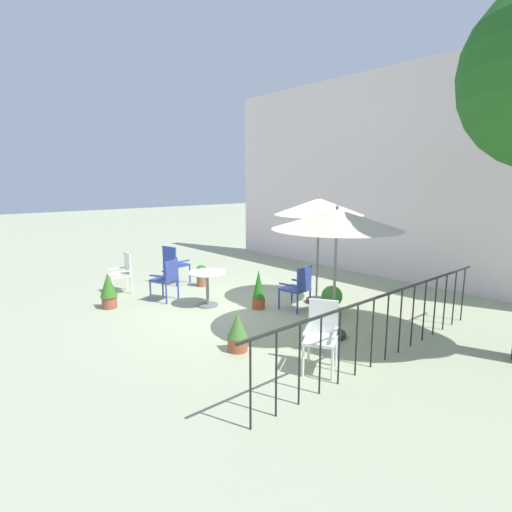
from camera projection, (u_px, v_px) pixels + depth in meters
name	position (u px, v px, depth m)	size (l,w,h in m)	color
ground_plane	(245.00, 308.00, 8.36)	(60.00, 60.00, 0.00)	#9EA786
villa_facade	(379.00, 176.00, 10.87)	(10.79, 0.30, 5.39)	silver
terrace_railing	(388.00, 315.00, 5.85)	(0.03, 5.54, 1.01)	black
patio_umbrella_0	(319.00, 208.00, 8.39)	(1.83, 1.83, 2.28)	#2D2D2D
patio_umbrella_1	(337.00, 221.00, 6.47)	(2.09, 2.09, 2.20)	#2D2D2D
cafe_table_0	(207.00, 282.00, 8.44)	(0.78, 0.78, 0.72)	white
patio_chair_0	(167.00, 277.00, 8.80)	(0.60, 0.61, 0.90)	#323F93
patio_chair_1	(174.00, 262.00, 10.22)	(0.58, 0.58, 0.97)	#29409E
patio_chair_2	(298.00, 286.00, 8.14)	(0.55, 0.52, 0.91)	#2E409A
patio_chair_3	(123.00, 271.00, 9.46)	(0.54, 0.53, 0.94)	silver
patio_chair_4	(322.00, 332.00, 5.59)	(0.61, 0.62, 0.96)	white
potted_plant_0	(202.00, 275.00, 10.06)	(0.28, 0.28, 0.53)	#935539
potted_plant_1	(238.00, 332.00, 6.23)	(0.32, 0.32, 0.60)	#A04F30
potted_plant_2	(109.00, 290.00, 8.31)	(0.34, 0.34, 0.75)	#9A4F36
potted_plant_3	(332.00, 298.00, 7.96)	(0.41, 0.41, 0.56)	brown
potted_plant_4	(259.00, 290.00, 8.29)	(0.27, 0.27, 0.81)	#AA4B2B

